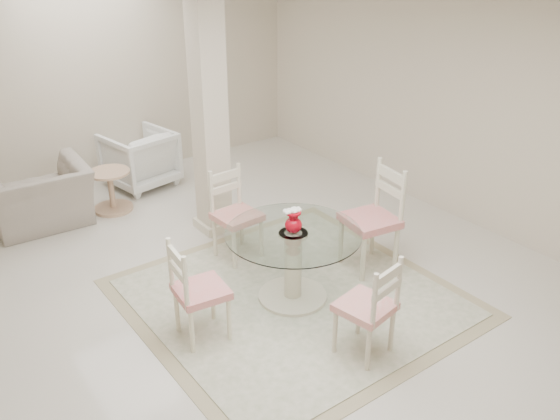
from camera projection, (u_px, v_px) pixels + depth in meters
ground at (240, 292)px, 5.67m from camera, size 7.00×7.00×0.00m
room_shell at (233, 103)px, 4.86m from camera, size 6.02×7.02×2.71m
column at (209, 115)px, 6.29m from camera, size 0.30×0.30×2.70m
area_rug at (293, 298)px, 5.57m from camera, size 2.81×2.81×0.02m
dining_table at (293, 266)px, 5.42m from camera, size 1.23×1.23×0.71m
red_vase at (293, 221)px, 5.22m from camera, size 0.18×0.15×0.24m
dining_chair_east at (377, 210)px, 5.83m from camera, size 0.55×0.55×1.21m
dining_chair_north at (233, 207)px, 6.07m from camera, size 0.45×0.45×1.06m
dining_chair_west at (193, 285)px, 4.81m from camera, size 0.45×0.45×1.02m
dining_chair_south at (373, 302)px, 4.62m from camera, size 0.47×0.47×1.00m
recliner_taupe at (39, 196)px, 6.81m from camera, size 1.13×1.00×0.71m
armchair_white at (140, 159)px, 7.84m from camera, size 0.93×0.95×0.75m
side_table at (112, 192)px, 7.20m from camera, size 0.49×0.49×0.51m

